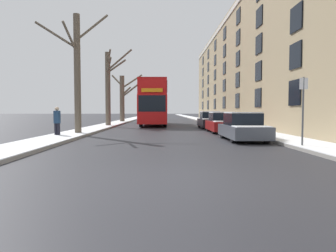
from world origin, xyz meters
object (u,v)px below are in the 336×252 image
(bare_tree_left_0, at_px, (77,71))
(bare_tree_left_1, at_px, (109,86))
(parked_car_1, at_px, (222,123))
(double_decker_bus, at_px, (154,101))
(oncoming_van, at_px, (149,113))
(street_sign_post, at_px, (303,108))
(bare_tree_left_2, at_px, (123,96))
(pedestrian_left_sidewalk, at_px, (57,121))
(parked_car_2, at_px, (210,120))
(parked_car_0, at_px, (243,127))

(bare_tree_left_0, distance_m, bare_tree_left_1, 9.71)
(parked_car_1, bearing_deg, double_decker_bus, 114.50)
(oncoming_van, bearing_deg, double_decker_bus, -85.32)
(oncoming_van, distance_m, street_sign_post, 36.62)
(double_decker_bus, relative_size, parked_car_1, 2.91)
(bare_tree_left_2, height_order, pedestrian_left_sidewalk, bare_tree_left_2)
(pedestrian_left_sidewalk, bearing_deg, street_sign_post, -4.92)
(oncoming_van, bearing_deg, parked_car_1, -76.83)
(bare_tree_left_1, relative_size, oncoming_van, 1.26)
(bare_tree_left_2, distance_m, pedestrian_left_sidewalk, 22.43)
(parked_car_1, height_order, oncoming_van, oncoming_van)
(bare_tree_left_0, relative_size, parked_car_2, 1.90)
(double_decker_bus, height_order, parked_car_2, double_decker_bus)
(bare_tree_left_0, relative_size, bare_tree_left_2, 1.18)
(parked_car_2, bearing_deg, oncoming_van, 106.14)
(oncoming_van, bearing_deg, parked_car_2, -73.86)
(bare_tree_left_0, distance_m, street_sign_post, 12.90)
(bare_tree_left_1, bearing_deg, bare_tree_left_2, 90.71)
(parked_car_2, bearing_deg, bare_tree_left_0, -142.01)
(pedestrian_left_sidewalk, relative_size, street_sign_post, 0.62)
(bare_tree_left_1, xyz_separation_m, parked_car_2, (9.08, -2.48, -3.13))
(bare_tree_left_1, xyz_separation_m, parked_car_0, (9.08, -13.08, -3.15))
(parked_car_2, relative_size, pedestrian_left_sidewalk, 2.32)
(parked_car_0, distance_m, pedestrian_left_sidewalk, 10.06)
(bare_tree_left_0, relative_size, pedestrian_left_sidewalk, 4.40)
(bare_tree_left_1, xyz_separation_m, parked_car_1, (9.08, -7.60, -3.15))
(bare_tree_left_0, xyz_separation_m, parked_car_2, (9.26, 7.23, -3.26))
(parked_car_0, height_order, oncoming_van, oncoming_van)
(bare_tree_left_2, xyz_separation_m, parked_car_1, (9.22, -18.49, -2.72))
(bare_tree_left_0, height_order, street_sign_post, bare_tree_left_0)
(bare_tree_left_2, height_order, parked_car_1, bare_tree_left_2)
(pedestrian_left_sidewalk, bearing_deg, bare_tree_left_2, 108.49)
(bare_tree_left_0, distance_m, oncoming_van, 29.13)
(parked_car_2, height_order, street_sign_post, street_sign_post)
(bare_tree_left_2, relative_size, parked_car_0, 1.57)
(double_decker_bus, relative_size, oncoming_van, 2.04)
(bare_tree_left_1, height_order, bare_tree_left_2, bare_tree_left_1)
(parked_car_0, xyz_separation_m, pedestrian_left_sidewalk, (-9.92, 1.69, 0.29))
(bare_tree_left_0, height_order, bare_tree_left_1, bare_tree_left_0)
(oncoming_van, bearing_deg, bare_tree_left_1, -98.40)
(bare_tree_left_1, relative_size, pedestrian_left_sidewalk, 4.15)
(double_decker_bus, bearing_deg, bare_tree_left_1, -141.47)
(bare_tree_left_1, bearing_deg, street_sign_post, -58.02)
(bare_tree_left_2, bearing_deg, double_decker_bus, -60.78)
(bare_tree_left_2, bearing_deg, pedestrian_left_sidewalk, -91.80)
(pedestrian_left_sidewalk, bearing_deg, parked_car_1, 41.21)
(bare_tree_left_1, height_order, parked_car_1, bare_tree_left_1)
(double_decker_bus, bearing_deg, pedestrian_left_sidewalk, -108.66)
(oncoming_van, bearing_deg, bare_tree_left_0, -95.94)
(oncoming_van, height_order, pedestrian_left_sidewalk, oncoming_van)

